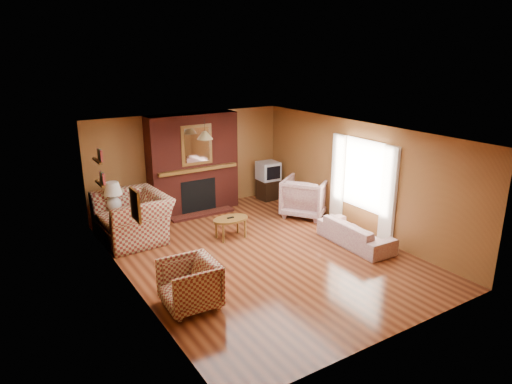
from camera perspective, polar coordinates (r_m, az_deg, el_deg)
floor at (r=9.02m, az=0.50°, el=-7.74°), size 6.50×6.50×0.00m
ceiling at (r=8.29m, az=0.55°, el=7.46°), size 6.50×6.50×0.00m
wall_back at (r=11.35m, az=-8.40°, el=3.79°), size 6.50×0.00×6.50m
wall_front at (r=6.29m, az=16.92°, el=-8.12°), size 6.50×0.00×6.50m
wall_left at (r=7.60m, az=-15.57°, el=-3.52°), size 0.00×6.50×6.50m
wall_right at (r=10.10m, az=12.55°, el=1.86°), size 0.00×6.50×6.50m
fireplace at (r=11.12m, az=-7.84°, el=3.43°), size 2.20×0.82×2.40m
window_right at (r=9.95m, az=13.13°, el=1.15°), size 0.10×1.85×2.00m
bookshelf at (r=9.24m, az=-18.96°, el=2.89°), size 0.09×0.55×0.71m
botanical_print at (r=7.22m, az=-14.83°, el=-1.61°), size 0.05×0.40×0.50m
pendant_light at (r=10.34m, az=-6.42°, el=7.08°), size 0.36×0.36×0.48m
plaid_loveseat at (r=9.84m, az=-15.14°, el=-3.10°), size 1.40×1.58×0.98m
plaid_armchair at (r=7.22m, az=-8.32°, el=-11.34°), size 0.87×0.85×0.76m
floral_sofa at (r=9.56m, az=12.33°, el=-5.04°), size 0.71×1.72×0.50m
floral_armchair at (r=10.98m, az=6.18°, el=-0.59°), size 1.40×1.39×0.93m
coffee_table at (r=9.64m, az=-3.20°, el=-3.63°), size 0.78×0.49×0.46m
side_table at (r=10.24m, az=-17.10°, el=-3.72°), size 0.45×0.45×0.56m
table_lamp at (r=10.04m, az=-17.42°, el=-0.35°), size 0.38×0.38×0.63m
tv_stand at (r=12.17m, az=1.51°, el=0.35°), size 0.54×0.50×0.54m
crt_tv at (r=12.02m, az=1.54°, el=2.66°), size 0.54×0.54×0.48m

